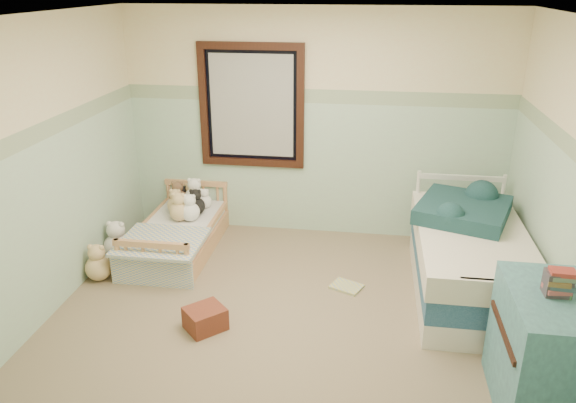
# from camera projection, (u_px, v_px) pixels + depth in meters

# --- Properties ---
(floor) EXTENTS (4.20, 3.60, 0.02)m
(floor) POSITION_uv_depth(u_px,v_px,m) (292.00, 315.00, 4.91)
(floor) COLOR #77644D
(floor) RESTS_ON ground
(ceiling) EXTENTS (4.20, 3.60, 0.02)m
(ceiling) POSITION_uv_depth(u_px,v_px,m) (293.00, 14.00, 3.97)
(ceiling) COLOR white
(ceiling) RESTS_ON wall_back
(wall_back) EXTENTS (4.20, 0.04, 2.50)m
(wall_back) POSITION_uv_depth(u_px,v_px,m) (315.00, 126.00, 6.09)
(wall_back) COLOR beige
(wall_back) RESTS_ON floor
(wall_front) EXTENTS (4.20, 0.04, 2.50)m
(wall_front) POSITION_uv_depth(u_px,v_px,m) (242.00, 300.00, 2.79)
(wall_front) COLOR beige
(wall_front) RESTS_ON floor
(wall_left) EXTENTS (0.04, 3.60, 2.50)m
(wall_left) POSITION_uv_depth(u_px,v_px,m) (47.00, 168.00, 4.73)
(wall_left) COLOR beige
(wall_left) RESTS_ON floor
(wall_right) EXTENTS (0.04, 3.60, 2.50)m
(wall_right) POSITION_uv_depth(u_px,v_px,m) (571.00, 195.00, 4.15)
(wall_right) COLOR beige
(wall_right) RESTS_ON floor
(wainscot_mint) EXTENTS (4.20, 0.01, 1.50)m
(wainscot_mint) POSITION_uv_depth(u_px,v_px,m) (314.00, 169.00, 6.27)
(wainscot_mint) COLOR #A2CAAA
(wainscot_mint) RESTS_ON floor
(border_strip) EXTENTS (4.20, 0.01, 0.15)m
(border_strip) POSITION_uv_depth(u_px,v_px,m) (316.00, 96.00, 5.96)
(border_strip) COLOR #486C50
(border_strip) RESTS_ON wall_back
(window_frame) EXTENTS (1.16, 0.06, 1.36)m
(window_frame) POSITION_uv_depth(u_px,v_px,m) (251.00, 106.00, 6.08)
(window_frame) COLOR black
(window_frame) RESTS_ON wall_back
(window_blinds) EXTENTS (0.92, 0.01, 1.12)m
(window_blinds) POSITION_uv_depth(u_px,v_px,m) (252.00, 106.00, 6.09)
(window_blinds) COLOR #BABAB3
(window_blinds) RESTS_ON window_frame
(toddler_bed_frame) EXTENTS (0.75, 1.50, 0.19)m
(toddler_bed_frame) POSITION_uv_depth(u_px,v_px,m) (178.00, 242.00, 6.03)
(toddler_bed_frame) COLOR tan
(toddler_bed_frame) RESTS_ON floor
(toddler_mattress) EXTENTS (0.69, 1.44, 0.12)m
(toddler_mattress) POSITION_uv_depth(u_px,v_px,m) (177.00, 229.00, 5.97)
(toddler_mattress) COLOR silver
(toddler_mattress) RESTS_ON toddler_bed_frame
(patchwork_quilt) EXTENTS (0.81, 0.75, 0.03)m
(patchwork_quilt) POSITION_uv_depth(u_px,v_px,m) (161.00, 242.00, 5.51)
(patchwork_quilt) COLOR #7395C9
(patchwork_quilt) RESTS_ON toddler_mattress
(plush_bed_brown) EXTENTS (0.20, 0.20, 0.20)m
(plush_bed_brown) POSITION_uv_depth(u_px,v_px,m) (178.00, 198.00, 6.39)
(plush_bed_brown) COLOR brown
(plush_bed_brown) RESTS_ON toddler_mattress
(plush_bed_white) EXTENTS (0.23, 0.23, 0.23)m
(plush_bed_white) POSITION_uv_depth(u_px,v_px,m) (195.00, 197.00, 6.35)
(plush_bed_white) COLOR white
(plush_bed_white) RESTS_ON toddler_mattress
(plush_bed_tan) EXTENTS (0.19, 0.19, 0.19)m
(plush_bed_tan) POSITION_uv_depth(u_px,v_px,m) (176.00, 205.00, 6.18)
(plush_bed_tan) COLOR #E0BD83
(plush_bed_tan) RESTS_ON toddler_mattress
(plush_bed_dark) EXTENTS (0.20, 0.20, 0.20)m
(plush_bed_dark) POSITION_uv_depth(u_px,v_px,m) (196.00, 206.00, 6.15)
(plush_bed_dark) COLOR black
(plush_bed_dark) RESTS_ON toddler_mattress
(plush_floor_cream) EXTENTS (0.29, 0.29, 0.29)m
(plush_floor_cream) POSITION_uv_depth(u_px,v_px,m) (118.00, 246.00, 5.83)
(plush_floor_cream) COLOR white
(plush_floor_cream) RESTS_ON floor
(plush_floor_tan) EXTENTS (0.25, 0.25, 0.25)m
(plush_floor_tan) POSITION_uv_depth(u_px,v_px,m) (99.00, 268.00, 5.43)
(plush_floor_tan) COLOR #E0BD83
(plush_floor_tan) RESTS_ON floor
(twin_bed_frame) EXTENTS (0.91, 1.82, 0.22)m
(twin_bed_frame) POSITION_uv_depth(u_px,v_px,m) (465.00, 284.00, 5.18)
(twin_bed_frame) COLOR white
(twin_bed_frame) RESTS_ON floor
(twin_boxspring) EXTENTS (0.91, 1.82, 0.22)m
(twin_boxspring) POSITION_uv_depth(u_px,v_px,m) (468.00, 263.00, 5.10)
(twin_boxspring) COLOR navy
(twin_boxspring) RESTS_ON twin_bed_frame
(twin_mattress) EXTENTS (0.95, 1.86, 0.22)m
(twin_mattress) POSITION_uv_depth(u_px,v_px,m) (471.00, 241.00, 5.01)
(twin_mattress) COLOR white
(twin_mattress) RESTS_ON twin_boxspring
(teal_blanket) EXTENTS (1.00, 1.03, 0.14)m
(teal_blanket) POSITION_uv_depth(u_px,v_px,m) (463.00, 210.00, 5.23)
(teal_blanket) COLOR #143336
(teal_blanket) RESTS_ON twin_mattress
(dresser) EXTENTS (0.55, 0.88, 0.88)m
(dresser) POSITION_uv_depth(u_px,v_px,m) (544.00, 354.00, 3.69)
(dresser) COLOR #375B6C
(dresser) RESTS_ON floor
(book_stack) EXTENTS (0.16, 0.13, 0.16)m
(book_stack) POSITION_uv_depth(u_px,v_px,m) (558.00, 283.00, 3.51)
(book_stack) COLOR #472F2B
(book_stack) RESTS_ON dresser
(red_pillow) EXTENTS (0.41, 0.41, 0.19)m
(red_pillow) POSITION_uv_depth(u_px,v_px,m) (205.00, 319.00, 4.68)
(red_pillow) COLOR #A13A1A
(red_pillow) RESTS_ON floor
(floor_book) EXTENTS (0.34, 0.31, 0.03)m
(floor_book) POSITION_uv_depth(u_px,v_px,m) (347.00, 287.00, 5.32)
(floor_book) COLOR yellow
(floor_book) RESTS_ON floor
(extra_plush_0) EXTENTS (0.21, 0.21, 0.21)m
(extra_plush_0) POSITION_uv_depth(u_px,v_px,m) (180.00, 211.00, 5.99)
(extra_plush_0) COLOR #E0BD83
(extra_plush_0) RESTS_ON toddler_mattress
(extra_plush_1) EXTENTS (0.15, 0.15, 0.15)m
(extra_plush_1) POSITION_uv_depth(u_px,v_px,m) (183.00, 198.00, 6.43)
(extra_plush_1) COLOR black
(extra_plush_1) RESTS_ON toddler_mattress
(extra_plush_2) EXTENTS (0.18, 0.18, 0.18)m
(extra_plush_2) POSITION_uv_depth(u_px,v_px,m) (192.00, 198.00, 6.41)
(extra_plush_2) COLOR #E0BD83
(extra_plush_2) RESTS_ON toddler_mattress
(extra_plush_3) EXTENTS (0.16, 0.16, 0.16)m
(extra_plush_3) POSITION_uv_depth(u_px,v_px,m) (205.00, 202.00, 6.33)
(extra_plush_3) COLOR white
(extra_plush_3) RESTS_ON toddler_mattress
(extra_plush_4) EXTENTS (0.20, 0.20, 0.20)m
(extra_plush_4) POSITION_uv_depth(u_px,v_px,m) (190.00, 212.00, 5.99)
(extra_plush_4) COLOR white
(extra_plush_4) RESTS_ON toddler_mattress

